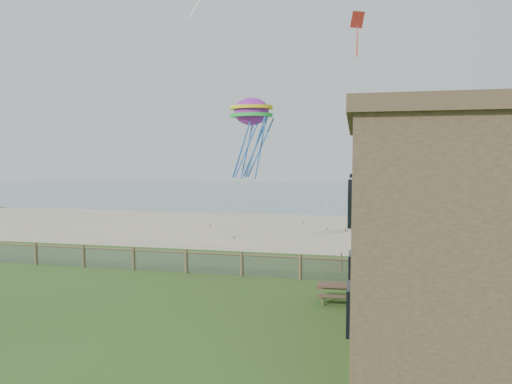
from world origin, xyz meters
TOP-DOWN VIEW (x-y plane):
  - ground at (0.00, 0.00)m, footprint 160.00×160.00m
  - sand_beach at (0.00, 22.00)m, footprint 72.00×20.00m
  - ocean at (0.00, 66.00)m, footprint 160.00×68.00m
  - chainlink_fence at (0.00, 6.00)m, footprint 36.20×0.20m
  - picnic_table at (5.07, 2.76)m, footprint 2.11×1.67m
  - octopus_kite at (-1.17, 13.45)m, footprint 3.31×2.69m
  - kite_red at (5.62, 17.56)m, footprint 1.74×2.04m

SIDE VIEW (x-z plane):
  - ground at x=0.00m, z-range 0.00..0.00m
  - ocean at x=0.00m, z-range -0.01..0.01m
  - sand_beach at x=0.00m, z-range -0.01..0.01m
  - picnic_table at x=5.07m, z-range 0.00..0.84m
  - chainlink_fence at x=0.00m, z-range -0.07..1.18m
  - octopus_kite at x=-1.17m, z-range 4.60..10.56m
  - kite_red at x=5.62m, z-range 13.78..16.41m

